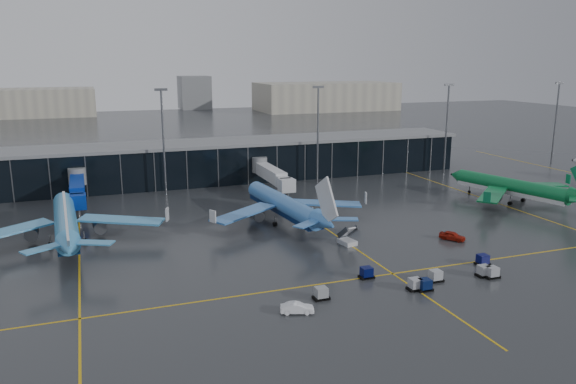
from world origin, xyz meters
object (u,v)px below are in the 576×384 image
object	(u,v)px
baggage_carts	(429,277)
airliner_arkefly	(64,208)
airliner_klm_near	(283,193)
mobile_airstair	(347,240)
airliner_aer_lingus	(512,177)
service_van_white	(297,308)
service_van_red	(452,236)

from	to	relation	value
baggage_carts	airliner_arkefly	bearing A→B (deg)	142.79
airliner_arkefly	airliner_klm_near	world-z (taller)	airliner_arkefly
baggage_carts	airliner_klm_near	bearing A→B (deg)	104.79
baggage_carts	mobile_airstair	distance (m)	20.21
airliner_aer_lingus	mobile_airstair	world-z (taller)	airliner_aer_lingus
airliner_aer_lingus	service_van_white	world-z (taller)	airliner_aer_lingus
airliner_klm_near	mobile_airstair	size ratio (longest dim) A/B	10.96
airliner_klm_near	airliner_aer_lingus	xyz separation A→B (m)	(54.75, -2.04, -0.18)
airliner_klm_near	baggage_carts	bearing A→B (deg)	-80.70
airliner_aer_lingus	baggage_carts	xyz separation A→B (m)	(-45.00, -34.87, -5.04)
service_van_red	service_van_white	size ratio (longest dim) A/B	1.08
baggage_carts	mobile_airstair	xyz separation A→B (m)	(-3.70, 19.87, 0.01)
baggage_carts	service_van_white	world-z (taller)	baggage_carts
baggage_carts	service_van_white	bearing A→B (deg)	-171.71
airliner_klm_near	baggage_carts	size ratio (longest dim) A/B	1.23
airliner_arkefly	baggage_carts	size ratio (longest dim) A/B	1.29
airliner_arkefly	service_van_white	distance (m)	50.54
airliner_arkefly	mobile_airstair	world-z (taller)	airliner_arkefly
airliner_aer_lingus	service_van_red	distance (m)	35.85
baggage_carts	service_van_white	distance (m)	22.30
airliner_arkefly	service_van_white	xyz separation A→B (m)	(28.33, -41.48, -5.54)
baggage_carts	service_van_white	xyz separation A→B (m)	(-22.07, -3.22, -0.05)
airliner_aer_lingus	service_van_white	bearing A→B (deg)	-165.96
service_van_red	airliner_klm_near	bearing A→B (deg)	105.52
airliner_arkefly	airliner_aer_lingus	world-z (taller)	airliner_arkefly
airliner_aer_lingus	baggage_carts	world-z (taller)	airliner_aer_lingus
airliner_aer_lingus	service_van_white	distance (m)	77.30
airliner_klm_near	mobile_airstair	xyz separation A→B (m)	(6.05, -17.04, -5.21)
service_van_white	airliner_aer_lingus	bearing A→B (deg)	-42.04
airliner_arkefly	airliner_aer_lingus	xyz separation A→B (m)	(95.40, -3.40, -0.46)
airliner_aer_lingus	airliner_klm_near	bearing A→B (deg)	162.32
airliner_arkefly	baggage_carts	bearing A→B (deg)	-39.88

